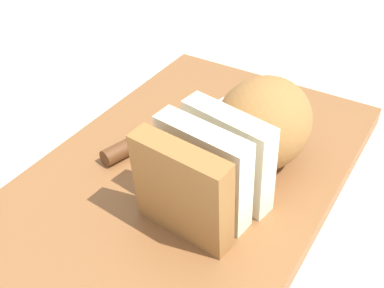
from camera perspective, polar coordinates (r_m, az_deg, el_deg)
name	(u,v)px	position (r m, az deg, el deg)	size (l,w,h in m)	color
ground_plane	(192,180)	(0.59, 0.00, -4.18)	(3.00, 3.00, 0.00)	silver
cutting_board	(192,172)	(0.58, 0.00, -3.30)	(0.47, 0.32, 0.02)	brown
bread_loaf	(243,140)	(0.53, 5.93, 0.42)	(0.23, 0.12, 0.11)	#996633
bread_knife	(149,137)	(0.61, -4.97, 0.75)	(0.25, 0.08, 0.02)	silver
crumb_near_knife	(222,137)	(0.61, 3.51, 0.81)	(0.01, 0.01, 0.01)	#A8753D
crumb_near_loaf	(215,164)	(0.57, 2.69, -2.26)	(0.01, 0.01, 0.01)	#A8753D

